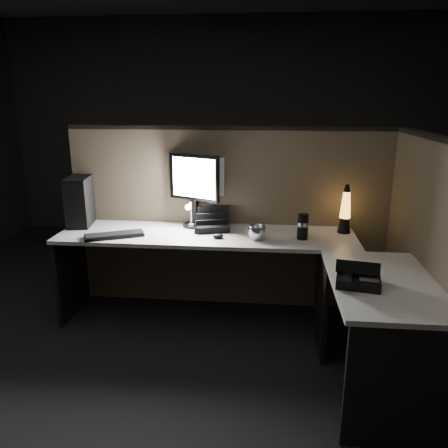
# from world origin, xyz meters

# --- Properties ---
(floor) EXTENTS (6.00, 6.00, 0.00)m
(floor) POSITION_xyz_m (0.00, 0.00, 0.00)
(floor) COLOR black
(floor) RESTS_ON ground
(room_shell) EXTENTS (6.00, 6.00, 6.00)m
(room_shell) POSITION_xyz_m (0.00, 0.00, 1.62)
(room_shell) COLOR silver
(room_shell) RESTS_ON ground
(partition_back) EXTENTS (2.66, 0.06, 1.50)m
(partition_back) POSITION_xyz_m (0.00, 0.93, 0.75)
(partition_back) COLOR brown
(partition_back) RESTS_ON ground
(partition_right) EXTENTS (0.06, 1.66, 1.50)m
(partition_right) POSITION_xyz_m (1.33, 0.10, 0.75)
(partition_right) COLOR brown
(partition_right) RESTS_ON ground
(desk) EXTENTS (2.60, 1.60, 0.73)m
(desk) POSITION_xyz_m (0.18, 0.25, 0.58)
(desk) COLOR beige
(desk) RESTS_ON ground
(pc_tower) EXTENTS (0.23, 0.40, 0.40)m
(pc_tower) POSITION_xyz_m (-1.22, 0.77, 0.93)
(pc_tower) COLOR black
(pc_tower) RESTS_ON desk
(monitor) EXTENTS (0.43, 0.22, 0.59)m
(monitor) POSITION_xyz_m (-0.27, 0.81, 1.08)
(monitor) COLOR black
(monitor) RESTS_ON desk
(keyboard) EXTENTS (0.46, 0.32, 0.02)m
(keyboard) POSITION_xyz_m (-0.84, 0.45, 0.74)
(keyboard) COLOR black
(keyboard) RESTS_ON desk
(mouse) EXTENTS (0.09, 0.07, 0.03)m
(mouse) POSITION_xyz_m (-0.05, 0.50, 0.75)
(mouse) COLOR black
(mouse) RESTS_ON desk
(clip_lamp) EXTENTS (0.04, 0.17, 0.22)m
(clip_lamp) POSITION_xyz_m (-0.29, 0.69, 0.86)
(clip_lamp) COLOR white
(clip_lamp) RESTS_ON desk
(organizer) EXTENTS (0.30, 0.28, 0.19)m
(organizer) POSITION_xyz_m (-0.12, 0.72, 0.77)
(organizer) COLOR black
(organizer) RESTS_ON desk
(lava_lamp) EXTENTS (0.10, 0.10, 0.38)m
(lava_lamp) POSITION_xyz_m (0.92, 0.73, 0.89)
(lava_lamp) COLOR black
(lava_lamp) RESTS_ON desk
(travel_mug) EXTENTS (0.08, 0.08, 0.19)m
(travel_mug) POSITION_xyz_m (0.58, 0.54, 0.83)
(travel_mug) COLOR black
(travel_mug) RESTS_ON desk
(steel_mug) EXTENTS (0.15, 0.15, 0.11)m
(steel_mug) POSITION_xyz_m (0.25, 0.49, 0.78)
(steel_mug) COLOR silver
(steel_mug) RESTS_ON desk
(figurine) EXTENTS (0.05, 0.05, 0.05)m
(figurine) POSITION_xyz_m (0.92, 0.73, 0.77)
(figurine) COLOR gold
(figurine) RESTS_ON desk
(pinned_paper) EXTENTS (0.22, 0.00, 0.31)m
(pinned_paper) POSITION_xyz_m (-0.15, 0.90, 1.12)
(pinned_paper) COLOR white
(pinned_paper) RESTS_ON partition_back
(desk_phone) EXTENTS (0.27, 0.28, 0.14)m
(desk_phone) POSITION_xyz_m (0.83, -0.26, 0.78)
(desk_phone) COLOR black
(desk_phone) RESTS_ON desk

